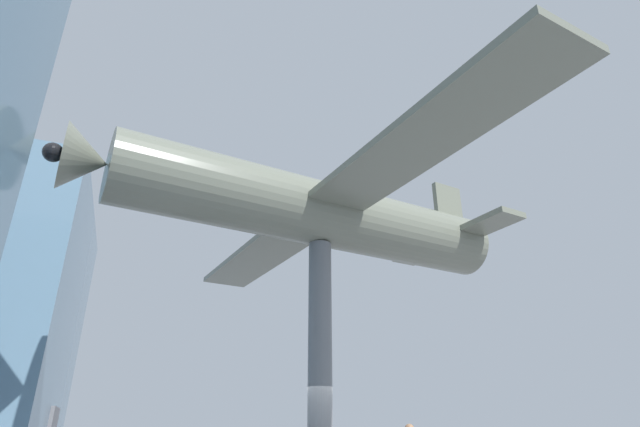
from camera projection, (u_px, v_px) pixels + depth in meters
name	position (u px, v px, depth m)	size (l,w,h in m)	color
support_pylon_central	(320.00, 361.00, 12.47)	(0.61, 0.61, 6.24)	slate
suspended_airplane	(314.00, 212.00, 14.03)	(16.15, 12.76, 3.03)	slate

